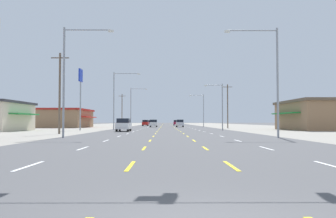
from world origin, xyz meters
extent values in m
plane|color=#4C4C4F|center=(0.00, 66.00, 0.00)|extent=(572.00, 572.00, 0.00)
cube|color=gray|center=(-24.75, 66.00, 0.00)|extent=(28.00, 440.00, 0.01)
cube|color=gray|center=(24.75, 66.00, 0.00)|extent=(28.00, 440.00, 0.01)
cube|color=white|center=(-5.25, 7.00, 0.01)|extent=(0.14, 2.60, 0.01)
cube|color=white|center=(-5.25, 14.50, 0.01)|extent=(0.14, 2.60, 0.01)
cube|color=white|center=(-5.25, 22.00, 0.01)|extent=(0.14, 2.60, 0.01)
cube|color=white|center=(-5.25, 29.50, 0.01)|extent=(0.14, 2.60, 0.01)
cube|color=white|center=(-5.25, 37.00, 0.01)|extent=(0.14, 2.60, 0.01)
cube|color=white|center=(-5.25, 44.50, 0.01)|extent=(0.14, 2.60, 0.01)
cube|color=white|center=(-5.25, 52.00, 0.01)|extent=(0.14, 2.60, 0.01)
cube|color=white|center=(-5.25, 59.50, 0.01)|extent=(0.14, 2.60, 0.01)
cube|color=white|center=(-5.25, 67.00, 0.01)|extent=(0.14, 2.60, 0.01)
cube|color=white|center=(-5.25, 74.50, 0.01)|extent=(0.14, 2.60, 0.01)
cube|color=white|center=(-5.25, 82.00, 0.01)|extent=(0.14, 2.60, 0.01)
cube|color=white|center=(-5.25, 89.50, 0.01)|extent=(0.14, 2.60, 0.01)
cube|color=white|center=(-5.25, 97.00, 0.01)|extent=(0.14, 2.60, 0.01)
cube|color=white|center=(-5.25, 104.50, 0.01)|extent=(0.14, 2.60, 0.01)
cube|color=white|center=(-5.25, 112.00, 0.01)|extent=(0.14, 2.60, 0.01)
cube|color=white|center=(-5.25, 119.50, 0.01)|extent=(0.14, 2.60, 0.01)
cube|color=white|center=(-5.25, 127.00, 0.01)|extent=(0.14, 2.60, 0.01)
cube|color=white|center=(-5.25, 134.50, 0.01)|extent=(0.14, 2.60, 0.01)
cube|color=white|center=(-5.25, 142.00, 0.01)|extent=(0.14, 2.60, 0.01)
cube|color=white|center=(-5.25, 149.50, 0.01)|extent=(0.14, 2.60, 0.01)
cube|color=white|center=(-5.25, 157.00, 0.01)|extent=(0.14, 2.60, 0.01)
cube|color=white|center=(-5.25, 164.50, 0.01)|extent=(0.14, 2.60, 0.01)
cube|color=white|center=(-5.25, 172.00, 0.01)|extent=(0.14, 2.60, 0.01)
cube|color=white|center=(-5.25, 179.50, 0.01)|extent=(0.14, 2.60, 0.01)
cube|color=white|center=(-5.25, 187.00, 0.01)|extent=(0.14, 2.60, 0.01)
cube|color=white|center=(-5.25, 194.50, 0.01)|extent=(0.14, 2.60, 0.01)
cube|color=white|center=(-5.25, 202.00, 0.01)|extent=(0.14, 2.60, 0.01)
cube|color=white|center=(-5.25, 209.50, 0.01)|extent=(0.14, 2.60, 0.01)
cube|color=white|center=(-5.25, 217.00, 0.01)|extent=(0.14, 2.60, 0.01)
cube|color=yellow|center=(-1.75, 7.00, 0.01)|extent=(0.14, 2.60, 0.01)
cube|color=yellow|center=(-1.75, 14.50, 0.01)|extent=(0.14, 2.60, 0.01)
cube|color=yellow|center=(-1.75, 22.00, 0.01)|extent=(0.14, 2.60, 0.01)
cube|color=yellow|center=(-1.75, 29.50, 0.01)|extent=(0.14, 2.60, 0.01)
cube|color=yellow|center=(-1.75, 37.00, 0.01)|extent=(0.14, 2.60, 0.01)
cube|color=yellow|center=(-1.75, 44.50, 0.01)|extent=(0.14, 2.60, 0.01)
cube|color=yellow|center=(-1.75, 52.00, 0.01)|extent=(0.14, 2.60, 0.01)
cube|color=yellow|center=(-1.75, 59.50, 0.01)|extent=(0.14, 2.60, 0.01)
cube|color=yellow|center=(-1.75, 67.00, 0.01)|extent=(0.14, 2.60, 0.01)
cube|color=yellow|center=(-1.75, 74.50, 0.01)|extent=(0.14, 2.60, 0.01)
cube|color=yellow|center=(-1.75, 82.00, 0.01)|extent=(0.14, 2.60, 0.01)
cube|color=yellow|center=(-1.75, 89.50, 0.01)|extent=(0.14, 2.60, 0.01)
cube|color=yellow|center=(-1.75, 97.00, 0.01)|extent=(0.14, 2.60, 0.01)
cube|color=yellow|center=(-1.75, 104.50, 0.01)|extent=(0.14, 2.60, 0.01)
cube|color=yellow|center=(-1.75, 112.00, 0.01)|extent=(0.14, 2.60, 0.01)
cube|color=yellow|center=(-1.75, 119.50, 0.01)|extent=(0.14, 2.60, 0.01)
cube|color=yellow|center=(-1.75, 127.00, 0.01)|extent=(0.14, 2.60, 0.01)
cube|color=yellow|center=(-1.75, 134.50, 0.01)|extent=(0.14, 2.60, 0.01)
cube|color=yellow|center=(-1.75, 142.00, 0.01)|extent=(0.14, 2.60, 0.01)
cube|color=yellow|center=(-1.75, 149.50, 0.01)|extent=(0.14, 2.60, 0.01)
cube|color=yellow|center=(-1.75, 157.00, 0.01)|extent=(0.14, 2.60, 0.01)
cube|color=yellow|center=(-1.75, 164.50, 0.01)|extent=(0.14, 2.60, 0.01)
cube|color=yellow|center=(-1.75, 172.00, 0.01)|extent=(0.14, 2.60, 0.01)
cube|color=yellow|center=(-1.75, 179.50, 0.01)|extent=(0.14, 2.60, 0.01)
cube|color=yellow|center=(-1.75, 187.00, 0.01)|extent=(0.14, 2.60, 0.01)
cube|color=yellow|center=(-1.75, 194.50, 0.01)|extent=(0.14, 2.60, 0.01)
cube|color=yellow|center=(-1.75, 202.00, 0.01)|extent=(0.14, 2.60, 0.01)
cube|color=yellow|center=(-1.75, 209.50, 0.01)|extent=(0.14, 2.60, 0.01)
cube|color=yellow|center=(-1.75, 217.00, 0.01)|extent=(0.14, 2.60, 0.01)
cube|color=yellow|center=(1.75, 7.00, 0.01)|extent=(0.14, 2.60, 0.01)
cube|color=yellow|center=(1.75, 14.50, 0.01)|extent=(0.14, 2.60, 0.01)
cube|color=yellow|center=(1.75, 22.00, 0.01)|extent=(0.14, 2.60, 0.01)
cube|color=yellow|center=(1.75, 29.50, 0.01)|extent=(0.14, 2.60, 0.01)
cube|color=yellow|center=(1.75, 37.00, 0.01)|extent=(0.14, 2.60, 0.01)
cube|color=yellow|center=(1.75, 44.50, 0.01)|extent=(0.14, 2.60, 0.01)
cube|color=yellow|center=(1.75, 52.00, 0.01)|extent=(0.14, 2.60, 0.01)
cube|color=yellow|center=(1.75, 59.50, 0.01)|extent=(0.14, 2.60, 0.01)
cube|color=yellow|center=(1.75, 67.00, 0.01)|extent=(0.14, 2.60, 0.01)
cube|color=yellow|center=(1.75, 74.50, 0.01)|extent=(0.14, 2.60, 0.01)
cube|color=yellow|center=(1.75, 82.00, 0.01)|extent=(0.14, 2.60, 0.01)
cube|color=yellow|center=(1.75, 89.50, 0.01)|extent=(0.14, 2.60, 0.01)
cube|color=yellow|center=(1.75, 97.00, 0.01)|extent=(0.14, 2.60, 0.01)
cube|color=yellow|center=(1.75, 104.50, 0.01)|extent=(0.14, 2.60, 0.01)
cube|color=yellow|center=(1.75, 112.00, 0.01)|extent=(0.14, 2.60, 0.01)
cube|color=yellow|center=(1.75, 119.50, 0.01)|extent=(0.14, 2.60, 0.01)
cube|color=yellow|center=(1.75, 127.00, 0.01)|extent=(0.14, 2.60, 0.01)
cube|color=yellow|center=(1.75, 134.50, 0.01)|extent=(0.14, 2.60, 0.01)
cube|color=yellow|center=(1.75, 142.00, 0.01)|extent=(0.14, 2.60, 0.01)
cube|color=yellow|center=(1.75, 149.50, 0.01)|extent=(0.14, 2.60, 0.01)
cube|color=yellow|center=(1.75, 157.00, 0.01)|extent=(0.14, 2.60, 0.01)
cube|color=yellow|center=(1.75, 164.50, 0.01)|extent=(0.14, 2.60, 0.01)
cube|color=yellow|center=(1.75, 172.00, 0.01)|extent=(0.14, 2.60, 0.01)
cube|color=yellow|center=(1.75, 179.50, 0.01)|extent=(0.14, 2.60, 0.01)
cube|color=yellow|center=(1.75, 187.00, 0.01)|extent=(0.14, 2.60, 0.01)
cube|color=yellow|center=(1.75, 194.50, 0.01)|extent=(0.14, 2.60, 0.01)
cube|color=yellow|center=(1.75, 202.00, 0.01)|extent=(0.14, 2.60, 0.01)
cube|color=yellow|center=(1.75, 209.50, 0.01)|extent=(0.14, 2.60, 0.01)
cube|color=yellow|center=(1.75, 217.00, 0.01)|extent=(0.14, 2.60, 0.01)
cube|color=white|center=(5.25, 7.00, 0.01)|extent=(0.14, 2.60, 0.01)
cube|color=white|center=(5.25, 14.50, 0.01)|extent=(0.14, 2.60, 0.01)
cube|color=white|center=(5.25, 22.00, 0.01)|extent=(0.14, 2.60, 0.01)
cube|color=white|center=(5.25, 29.50, 0.01)|extent=(0.14, 2.60, 0.01)
cube|color=white|center=(5.25, 37.00, 0.01)|extent=(0.14, 2.60, 0.01)
cube|color=white|center=(5.25, 44.50, 0.01)|extent=(0.14, 2.60, 0.01)
cube|color=white|center=(5.25, 52.00, 0.01)|extent=(0.14, 2.60, 0.01)
cube|color=white|center=(5.25, 59.50, 0.01)|extent=(0.14, 2.60, 0.01)
cube|color=white|center=(5.25, 67.00, 0.01)|extent=(0.14, 2.60, 0.01)
cube|color=white|center=(5.25, 74.50, 0.01)|extent=(0.14, 2.60, 0.01)
cube|color=white|center=(5.25, 82.00, 0.01)|extent=(0.14, 2.60, 0.01)
cube|color=white|center=(5.25, 89.50, 0.01)|extent=(0.14, 2.60, 0.01)
cube|color=white|center=(5.25, 97.00, 0.01)|extent=(0.14, 2.60, 0.01)
cube|color=white|center=(5.25, 104.50, 0.01)|extent=(0.14, 2.60, 0.01)
cube|color=white|center=(5.25, 112.00, 0.01)|extent=(0.14, 2.60, 0.01)
cube|color=white|center=(5.25, 119.50, 0.01)|extent=(0.14, 2.60, 0.01)
cube|color=white|center=(5.25, 127.00, 0.01)|extent=(0.14, 2.60, 0.01)
cube|color=white|center=(5.25, 134.50, 0.01)|extent=(0.14, 2.60, 0.01)
cube|color=white|center=(5.25, 142.00, 0.01)|extent=(0.14, 2.60, 0.01)
cube|color=white|center=(5.25, 149.50, 0.01)|extent=(0.14, 2.60, 0.01)
cube|color=white|center=(5.25, 157.00, 0.01)|extent=(0.14, 2.60, 0.01)
cube|color=white|center=(5.25, 164.50, 0.01)|extent=(0.14, 2.60, 0.01)
cube|color=white|center=(5.25, 172.00, 0.01)|extent=(0.14, 2.60, 0.01)
cube|color=white|center=(5.25, 179.50, 0.01)|extent=(0.14, 2.60, 0.01)
cube|color=white|center=(5.25, 187.00, 0.01)|extent=(0.14, 2.60, 0.01)
cube|color=white|center=(5.25, 194.50, 0.01)|extent=(0.14, 2.60, 0.01)
cube|color=white|center=(5.25, 202.00, 0.01)|extent=(0.14, 2.60, 0.01)
cube|color=white|center=(5.25, 209.50, 0.01)|extent=(0.14, 2.60, 0.01)
cube|color=white|center=(5.25, 217.00, 0.01)|extent=(0.14, 2.60, 0.01)
cube|color=white|center=(-6.90, 46.49, 0.84)|extent=(1.98, 4.90, 0.92)
cube|color=black|center=(-6.90, 46.44, 1.64)|extent=(1.82, 2.70, 0.68)
cylinder|color=black|center=(-7.74, 48.19, 0.38)|extent=(0.26, 0.76, 0.76)
cylinder|color=black|center=(-6.06, 48.19, 0.38)|extent=(0.26, 0.76, 0.76)
cylinder|color=black|center=(-7.74, 44.79, 0.38)|extent=(0.26, 0.76, 0.76)
cylinder|color=black|center=(-6.06, 44.79, 0.38)|extent=(0.26, 0.76, 0.76)
cube|color=silver|center=(3.39, 85.12, 0.84)|extent=(1.98, 4.90, 0.92)
cube|color=black|center=(3.39, 85.07, 1.64)|extent=(1.82, 2.70, 0.68)
cylinder|color=black|center=(2.55, 86.82, 0.38)|extent=(0.26, 0.76, 0.76)
cylinder|color=black|center=(4.23, 86.82, 0.38)|extent=(0.26, 0.76, 0.76)
cylinder|color=black|center=(2.55, 83.42, 0.38)|extent=(0.26, 0.76, 0.76)
cylinder|color=black|center=(4.23, 83.42, 0.38)|extent=(0.26, 0.76, 0.76)
cube|color=white|center=(-3.69, 85.15, 0.84)|extent=(1.98, 4.90, 0.92)
cube|color=black|center=(-3.69, 85.10, 1.64)|extent=(1.82, 2.70, 0.68)
cylinder|color=black|center=(-4.53, 86.85, 0.38)|extent=(0.26, 0.76, 0.76)
cylinder|color=black|center=(-2.85, 86.85, 0.38)|extent=(0.26, 0.76, 0.76)
cylinder|color=black|center=(-4.53, 83.45, 0.38)|extent=(0.26, 0.76, 0.76)
cylinder|color=black|center=(-2.85, 83.45, 0.38)|extent=(0.26, 0.76, 0.76)
cube|color=red|center=(-7.19, 106.76, 0.84)|extent=(1.98, 4.90, 0.92)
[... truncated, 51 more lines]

